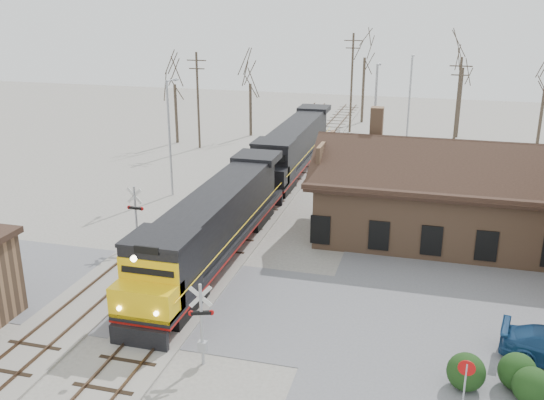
{
  "coord_description": "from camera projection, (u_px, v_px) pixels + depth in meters",
  "views": [
    {
      "loc": [
        11.59,
        -25.55,
        14.56
      ],
      "look_at": [
        2.21,
        9.0,
        2.57
      ],
      "focal_mm": 40.0,
      "sensor_mm": 36.0,
      "label": 1
    }
  ],
  "objects": [
    {
      "name": "tree_d",
      "position": [
        464.0,
        56.0,
        63.81
      ],
      "size": [
        5.01,
        5.01,
        12.28
      ],
      "color": "#382D23",
      "rests_on": "ground"
    },
    {
      "name": "hedge_b",
      "position": [
        517.0,
        372.0,
        23.55
      ],
      "size": [
        1.48,
        1.48,
        1.48
      ],
      "primitive_type": "sphere",
      "color": "black",
      "rests_on": "ground"
    },
    {
      "name": "track_main",
      "position": [
        264.0,
        205.0,
        44.59
      ],
      "size": [
        3.4,
        90.0,
        0.24
      ],
      "color": "#A39E93",
      "rests_on": "ground"
    },
    {
      "name": "streetlight_a",
      "position": [
        170.0,
        132.0,
        45.64
      ],
      "size": [
        0.25,
        2.04,
        8.83
      ],
      "color": "#A5A8AD",
      "rests_on": "ground"
    },
    {
      "name": "tree_a",
      "position": [
        174.0,
        75.0,
        61.8
      ],
      "size": [
        4.08,
        4.08,
        9.99
      ],
      "color": "#382D23",
      "rests_on": "ground"
    },
    {
      "name": "tree_c",
      "position": [
        365.0,
        46.0,
        71.69
      ],
      "size": [
        5.19,
        5.19,
        12.73
      ],
      "color": "#382D23",
      "rests_on": "ground"
    },
    {
      "name": "road",
      "position": [
        184.0,
        298.0,
        30.88
      ],
      "size": [
        60.0,
        9.0,
        0.03
      ],
      "primitive_type": "cube",
      "color": "#5E5E63",
      "rests_on": "ground"
    },
    {
      "name": "streetlight_b",
      "position": [
        375.0,
        121.0,
        47.16
      ],
      "size": [
        0.25,
        2.04,
        9.81
      ],
      "color": "#A5A8AD",
      "rests_on": "ground"
    },
    {
      "name": "streetlight_c",
      "position": [
        409.0,
        100.0,
        57.81
      ],
      "size": [
        0.25,
        2.04,
        9.48
      ],
      "color": "#A5A8AD",
      "rests_on": "ground"
    },
    {
      "name": "utility_pole_c",
      "position": [
        457.0,
        107.0,
        55.61
      ],
      "size": [
        2.0,
        0.24,
        9.52
      ],
      "color": "#382D23",
      "rests_on": "ground"
    },
    {
      "name": "depot",
      "position": [
        434.0,
        201.0,
        38.12
      ],
      "size": [
        15.2,
        9.31,
        7.9
      ],
      "color": "#855F44",
      "rests_on": "ground"
    },
    {
      "name": "utility_pole_b",
      "position": [
        352.0,
        82.0,
        67.32
      ],
      "size": [
        2.0,
        0.24,
        10.93
      ],
      "color": "#382D23",
      "rests_on": "ground"
    },
    {
      "name": "locomotive_trailing",
      "position": [
        293.0,
        147.0,
        52.28
      ],
      "size": [
        2.93,
        19.61,
        4.12
      ],
      "color": "black",
      "rests_on": "ground"
    },
    {
      "name": "tree_b",
      "position": [
        250.0,
        75.0,
        65.26
      ],
      "size": [
        3.8,
        3.8,
        9.32
      ],
      "color": "#382D23",
      "rests_on": "ground"
    },
    {
      "name": "track_siding",
      "position": [
        207.0,
        200.0,
        45.71
      ],
      "size": [
        3.4,
        90.0,
        0.24
      ],
      "color": "#A39E93",
      "rests_on": "ground"
    },
    {
      "name": "ground",
      "position": [
        184.0,
        298.0,
        30.88
      ],
      "size": [
        140.0,
        140.0,
        0.0
      ],
      "primitive_type": "plane",
      "color": "#A39E93",
      "rests_on": "ground"
    },
    {
      "name": "crossbuck_far",
      "position": [
        136.0,
        219.0,
        36.69
      ],
      "size": [
        1.11,
        0.29,
        3.87
      ],
      "rotation": [
        0.0,
        0.0,
        3.09
      ],
      "color": "#A5A8AD",
      "rests_on": "ground"
    },
    {
      "name": "hedge_a",
      "position": [
        466.0,
        372.0,
        23.52
      ],
      "size": [
        1.5,
        1.5,
        1.5
      ],
      "primitive_type": "sphere",
      "color": "black",
      "rests_on": "ground"
    },
    {
      "name": "utility_pole_a",
      "position": [
        198.0,
        99.0,
        60.23
      ],
      "size": [
        2.0,
        0.24,
        9.55
      ],
      "color": "#382D23",
      "rests_on": "ground"
    },
    {
      "name": "hedge_c",
      "position": [
        532.0,
        387.0,
        22.65
      ],
      "size": [
        1.48,
        1.48,
        1.48
      ],
      "primitive_type": "sphere",
      "color": "black",
      "rests_on": "ground"
    },
    {
      "name": "crossbuck_near",
      "position": [
        202.0,
        327.0,
        24.8
      ],
      "size": [
        1.02,
        0.42,
        3.68
      ],
      "rotation": [
        0.0,
        0.0,
        0.33
      ],
      "color": "#A5A8AD",
      "rests_on": "ground"
    },
    {
      "name": "locomotive_lead",
      "position": [
        212.0,
        227.0,
        34.08
      ],
      "size": [
        2.93,
        19.61,
        4.35
      ],
      "color": "black",
      "rests_on": "ground"
    },
    {
      "name": "do_not_enter_sign",
      "position": [
        466.0,
        376.0,
        22.04
      ],
      "size": [
        0.64,
        0.09,
        2.13
      ],
      "rotation": [
        0.0,
        0.0,
        -0.08
      ],
      "color": "#A5A8AD",
      "rests_on": "ground"
    }
  ]
}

